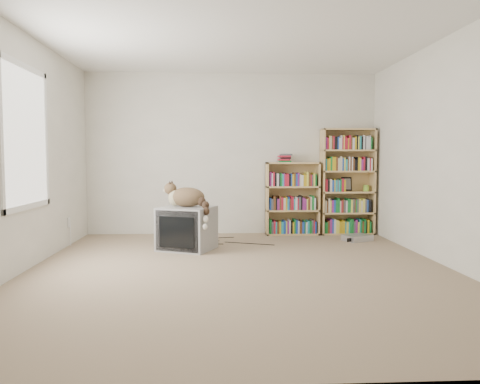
{
  "coord_description": "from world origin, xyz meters",
  "views": [
    {
      "loc": [
        -0.26,
        -4.83,
        1.17
      ],
      "look_at": [
        0.05,
        1.0,
        0.76
      ],
      "focal_mm": 35.0,
      "sensor_mm": 36.0,
      "label": 1
    }
  ],
  "objects_px": {
    "bookcase_tall": "(347,184)",
    "cat": "(190,200)",
    "crt_tv": "(187,228)",
    "dvd_player": "(357,238)",
    "bookcase_short": "(292,201)"
  },
  "relations": [
    {
      "from": "bookcase_tall",
      "to": "cat",
      "type": "bearing_deg",
      "value": -153.35
    },
    {
      "from": "crt_tv",
      "to": "dvd_player",
      "type": "bearing_deg",
      "value": 34.84
    },
    {
      "from": "crt_tv",
      "to": "dvd_player",
      "type": "height_order",
      "value": "crt_tv"
    },
    {
      "from": "bookcase_short",
      "to": "dvd_player",
      "type": "height_order",
      "value": "bookcase_short"
    },
    {
      "from": "bookcase_short",
      "to": "dvd_player",
      "type": "bearing_deg",
      "value": -37.7
    },
    {
      "from": "crt_tv",
      "to": "cat",
      "type": "height_order",
      "value": "cat"
    },
    {
      "from": "crt_tv",
      "to": "dvd_player",
      "type": "relative_size",
      "value": 2.15
    },
    {
      "from": "dvd_player",
      "to": "cat",
      "type": "bearing_deg",
      "value": 168.24
    },
    {
      "from": "crt_tv",
      "to": "bookcase_short",
      "type": "distance_m",
      "value": 1.96
    },
    {
      "from": "bookcase_tall",
      "to": "dvd_player",
      "type": "relative_size",
      "value": 4.34
    },
    {
      "from": "bookcase_tall",
      "to": "dvd_player",
      "type": "xyz_separation_m",
      "value": [
        -0.02,
        -0.65,
        -0.74
      ]
    },
    {
      "from": "bookcase_short",
      "to": "dvd_player",
      "type": "distance_m",
      "value": 1.16
    },
    {
      "from": "crt_tv",
      "to": "bookcase_tall",
      "type": "distance_m",
      "value": 2.73
    },
    {
      "from": "dvd_player",
      "to": "crt_tv",
      "type": "bearing_deg",
      "value": 167.2
    },
    {
      "from": "bookcase_tall",
      "to": "dvd_player",
      "type": "height_order",
      "value": "bookcase_tall"
    }
  ]
}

